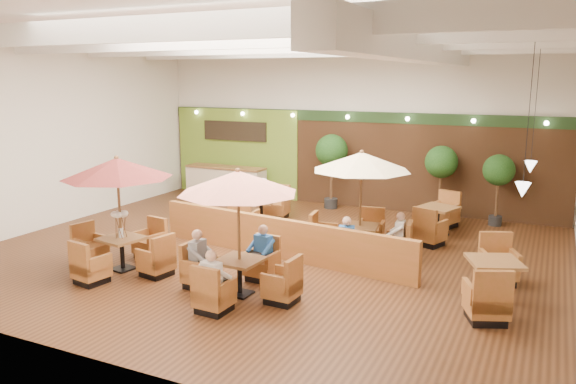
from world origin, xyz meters
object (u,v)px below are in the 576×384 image
Objects in this scene: table_5 at (437,222)px; table_4 at (493,281)px; topiary_2 at (499,173)px; diner_2 at (200,253)px; diner_4 at (398,231)px; topiary_0 at (332,153)px; booth_divider at (279,238)px; diner_3 at (347,236)px; topiary_1 at (441,165)px; table_2 at (361,184)px; service_counter at (226,183)px; table_1 at (238,209)px; table_0 at (119,193)px; diner_1 at (262,247)px; diner_0 at (213,274)px; table_3 at (261,209)px.

table_4 is at bearing -47.47° from table_5.
table_4 is 1.42× the size of topiary_2.
diner_2 is 4.82m from diner_4.
booth_divider is at bearing -81.97° from topiary_0.
topiary_0 is 6.07m from diner_3.
table_4 is 1.32× the size of topiary_1.
topiary_1 reaches higher than table_5.
topiary_1 is (1.09, 4.46, -0.08)m from table_2.
topiary_1 is at bearing 0.00° from topiary_0.
diner_2 is (-3.40, -7.99, -0.96)m from topiary_1.
diner_3 is (-0.00, -0.96, -1.05)m from table_2.
table_2 is (6.50, -4.26, 1.21)m from service_counter.
table_1 reaches higher than booth_divider.
table_2 reaches higher than diner_2.
booth_divider is at bearing 163.43° from diner_2.
table_2 is at bearing -103.73° from topiary_1.
table_1 is at bearing -135.99° from diner_3.
table_0 reaches higher than topiary_1.
table_1 is (0.35, -2.47, 1.28)m from booth_divider.
table_5 is (-1.90, 4.27, -0.01)m from table_4.
diner_1 is at bearing -69.10° from booth_divider.
diner_0 is (-2.76, -7.09, 0.35)m from table_5.
diner_1 reaches higher than service_counter.
table_4 is at bearing 105.49° from diner_2.
table_0 is 5.67m from table_2.
diner_4 is at bearing -81.04° from table_5.
table_3 is 7.05m from topiary_2.
topiary_0 is 3.58m from topiary_1.
table_1 is at bearing -74.03° from booth_divider.
diner_2 is at bearing -61.74° from service_counter.
diner_4 is at bearing -52.29° from topiary_0.
table_1 reaches higher than table_3.
booth_divider is 3.89m from table_0.
table_3 is (-2.15, 4.93, -1.28)m from table_1.
topiary_1 reaches higher than diner_4.
table_0 reaches higher than diner_3.
topiary_2 reaches higher than diner_4.
table_0 is at bearing -116.28° from table_5.
booth_divider is 6.31m from topiary_1.
diner_2 is (-0.95, 0.95, 0.01)m from diner_0.
service_counter is 7.87m from table_2.
table_4 is 2.89m from diner_4.
table_0 is at bearing -151.73° from table_2.
table_1 is at bearing -56.59° from service_counter.
diner_0 is 0.97× the size of diner_2.
table_1 is 3.55× the size of diner_4.
topiary_1 reaches higher than diner_3.
diner_4 is (3.27, 3.53, -0.02)m from diner_2.
topiary_2 reaches higher than table_3.
diner_4 is at bearing 26.86° from diner_3.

